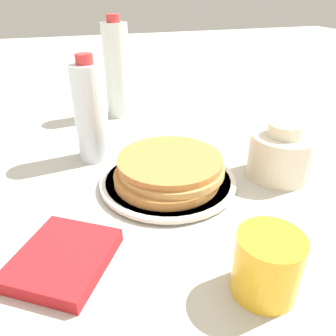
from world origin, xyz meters
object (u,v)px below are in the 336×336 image
Objects in this scene: plate at (168,181)px; pancake_stack at (169,169)px; juice_glass at (267,265)px; cream_jug at (281,154)px; water_bottle_mid at (91,113)px; water_bottle_near at (117,70)px.

pancake_stack is at bearing -60.70° from plate.
cream_jug reaches higher than juice_glass.
juice_glass is at bearing -70.16° from water_bottle_mid.
pancake_stack reaches higher than plate.
water_bottle_mid reaches higher than cream_jug.
plate is at bearing -52.94° from water_bottle_mid.
pancake_stack is 0.20m from water_bottle_mid.
juice_glass is (0.03, -0.25, 0.01)m from pancake_stack.
plate is 1.17× the size of water_bottle_mid.
water_bottle_near is at bearing 94.41° from juice_glass.
water_bottle_mid is at bearing 109.84° from juice_glass.
pancake_stack is 0.39m from water_bottle_near.
pancake_stack is (0.00, -0.00, 0.02)m from plate.
juice_glass is 0.31× the size of water_bottle_near.
juice_glass is at bearing -82.31° from plate.
water_bottle_mid is at bearing -111.94° from water_bottle_near.
water_bottle_mid is (-0.11, 0.15, 0.06)m from pancake_stack.
water_bottle_mid reaches higher than plate.
water_bottle_near is (-0.22, 0.41, 0.07)m from cream_jug.
juice_glass is at bearing -85.59° from water_bottle_near.
plate is 0.40m from water_bottle_near.
plate is at bearing 171.16° from cream_jug.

